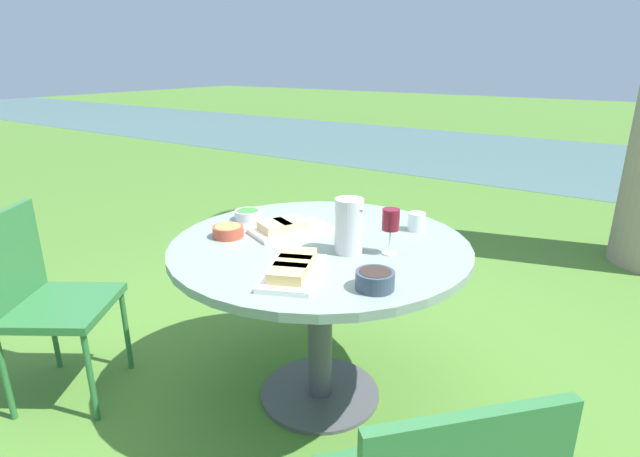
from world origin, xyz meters
TOP-DOWN VIEW (x-y plane):
  - ground_plane at (0.00, 0.00)m, footprint 40.00×40.00m
  - river_strip at (0.00, 6.75)m, footprint 40.00×4.45m
  - dining_table at (0.00, 0.00)m, footprint 1.26×1.26m
  - chair_near_left at (-1.04, -0.67)m, footprint 0.59×0.60m
  - water_pitcher at (0.16, -0.03)m, footprint 0.12×0.11m
  - wine_glass at (0.30, 0.04)m, footprint 0.07×0.07m
  - platter_bread_main at (-0.19, 0.01)m, footprint 0.31×0.39m
  - platter_charcuterie at (0.11, -0.34)m, footprint 0.31×0.39m
  - bowl_fries at (-0.37, -0.17)m, footprint 0.13×0.13m
  - bowl_salad at (-0.46, 0.06)m, footprint 0.13×0.13m
  - bowl_olives at (0.41, -0.27)m, footprint 0.13×0.13m
  - cup_water_near at (-0.01, 0.29)m, footprint 0.07×0.07m
  - cup_water_far at (0.27, 0.37)m, footprint 0.08×0.08m

SIDE VIEW (x-z plane):
  - ground_plane at x=0.00m, z-range 0.00..0.00m
  - river_strip at x=0.00m, z-range 0.00..0.01m
  - chair_near_left at x=-1.04m, z-range 0.08..0.97m
  - dining_table at x=0.00m, z-range 0.26..1.03m
  - platter_bread_main at x=-0.19m, z-range 0.76..0.82m
  - bowl_salad at x=-0.46m, z-range 0.77..0.82m
  - platter_charcuterie at x=0.11m, z-range 0.76..0.82m
  - bowl_fries at x=-0.37m, z-range 0.77..0.82m
  - bowl_olives at x=0.41m, z-range 0.77..0.83m
  - cup_water_far at x=0.27m, z-range 0.77..0.85m
  - cup_water_near at x=-0.01m, z-range 0.77..0.85m
  - water_pitcher at x=0.16m, z-range 0.77..0.99m
  - wine_glass at x=0.30m, z-range 0.81..1.00m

